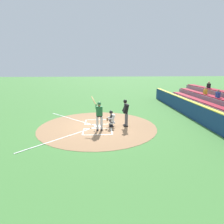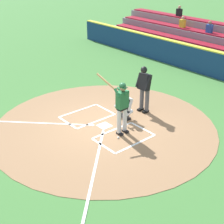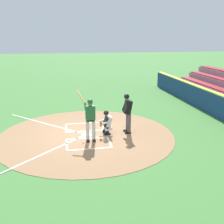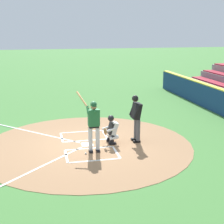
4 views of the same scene
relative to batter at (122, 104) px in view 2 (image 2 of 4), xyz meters
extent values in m
plane|color=#427A38|center=(0.79, 0.12, -1.10)|extent=(120.00, 120.00, 0.00)
cylinder|color=#99704C|center=(0.79, 0.12, -1.09)|extent=(8.00, 8.00, 0.01)
cube|color=white|center=(0.79, 0.12, -1.08)|extent=(0.44, 0.44, 0.01)
cube|color=white|center=(-0.26, -0.78, -1.08)|extent=(1.20, 0.08, 0.01)
cube|color=white|center=(-0.26, 1.02, -1.08)|extent=(1.20, 0.08, 0.01)
cube|color=white|center=(0.34, 0.12, -1.08)|extent=(0.08, 1.80, 0.01)
cube|color=white|center=(-0.86, 0.12, -1.08)|extent=(0.08, 1.80, 0.01)
cube|color=white|center=(1.84, -0.78, -1.08)|extent=(1.20, 0.08, 0.01)
cube|color=white|center=(1.84, 1.02, -1.08)|extent=(1.20, 0.08, 0.01)
cube|color=white|center=(1.24, 0.12, -1.08)|extent=(0.08, 1.80, 0.01)
cube|color=white|center=(2.44, 0.12, -1.08)|extent=(0.08, 1.80, 0.01)
cube|color=white|center=(2.89, 2.22, -1.08)|extent=(3.73, 3.73, 0.01)
cube|color=white|center=(-1.31, 2.22, -1.08)|extent=(3.73, 3.73, 0.01)
cylinder|color=silver|center=(-0.01, -0.14, -0.60)|extent=(0.15, 0.15, 0.84)
cube|color=black|center=(-0.05, -0.14, -1.05)|extent=(0.26, 0.13, 0.09)
cylinder|color=silver|center=(-0.01, 0.12, -0.60)|extent=(0.15, 0.15, 0.84)
cube|color=black|center=(-0.05, 0.12, -1.05)|extent=(0.26, 0.13, 0.09)
cube|color=black|center=(-0.01, -0.01, -0.13)|extent=(0.23, 0.35, 0.10)
cube|color=#236638|center=(-0.01, -0.01, 0.18)|extent=(0.25, 0.41, 0.60)
sphere|color=#9E7051|center=(-0.03, -0.01, 0.59)|extent=(0.21, 0.21, 0.21)
sphere|color=#1E512D|center=(-0.01, -0.01, 0.66)|extent=(0.23, 0.23, 0.23)
cube|color=#1E512D|center=(-0.12, -0.01, 0.63)|extent=(0.11, 0.17, 0.02)
cylinder|color=#236638|center=(0.04, -0.03, 0.46)|extent=(0.43, 0.10, 0.21)
cylinder|color=#236638|center=(0.04, 0.18, 0.46)|extent=(0.27, 0.10, 0.29)
cylinder|color=#AD7F4C|center=(0.39, 0.33, 0.76)|extent=(0.68, 0.38, 0.53)
cylinder|color=#AD7F4C|center=(0.09, 0.17, 0.52)|extent=(0.10, 0.10, 0.08)
cube|color=black|center=(0.59, -0.83, -1.05)|extent=(0.13, 0.27, 0.09)
cube|color=black|center=(0.59, -0.79, -0.90)|extent=(0.13, 0.25, 0.37)
cylinder|color=silver|center=(0.59, -0.89, -0.82)|extent=(0.17, 0.37, 0.21)
cube|color=black|center=(0.91, -0.81, -1.05)|extent=(0.13, 0.27, 0.09)
cube|color=black|center=(0.91, -0.77, -0.90)|extent=(0.13, 0.25, 0.37)
cylinder|color=silver|center=(0.91, -0.87, -0.82)|extent=(0.17, 0.37, 0.21)
cube|color=silver|center=(0.75, -0.89, -0.48)|extent=(0.42, 0.38, 0.52)
cube|color=black|center=(0.75, -0.78, -0.48)|extent=(0.43, 0.24, 0.46)
sphere|color=#9E7051|center=(0.75, -0.82, -0.11)|extent=(0.21, 0.21, 0.21)
sphere|color=black|center=(0.75, -0.80, -0.09)|extent=(0.24, 0.24, 0.24)
cylinder|color=silver|center=(0.55, -0.73, -0.50)|extent=(0.11, 0.45, 0.20)
cylinder|color=silver|center=(0.94, -0.71, -0.50)|extent=(0.11, 0.45, 0.20)
ellipsoid|color=brown|center=(0.54, -0.53, -0.53)|extent=(0.28, 0.11, 0.28)
cylinder|color=#4C4C51|center=(0.60, -1.85, -0.59)|extent=(0.16, 0.16, 0.86)
cube|color=black|center=(0.60, -1.80, -1.05)|extent=(0.14, 0.28, 0.09)
cylinder|color=#4C4C51|center=(0.88, -1.84, -0.59)|extent=(0.16, 0.16, 0.86)
cube|color=black|center=(0.88, -1.79, -1.05)|extent=(0.14, 0.28, 0.09)
cube|color=black|center=(0.74, -1.81, 0.15)|extent=(0.45, 0.37, 0.66)
sphere|color=#9E7051|center=(0.74, -1.77, 0.62)|extent=(0.22, 0.22, 0.22)
sphere|color=black|center=(0.74, -1.75, 0.64)|extent=(0.25, 0.25, 0.25)
cylinder|color=black|center=(0.50, -1.73, 0.18)|extent=(0.11, 0.29, 0.56)
cylinder|color=black|center=(0.98, -1.72, 0.18)|extent=(0.11, 0.29, 0.56)
sphere|color=white|center=(-0.21, 0.33, -1.06)|extent=(0.07, 0.07, 0.07)
cube|color=navy|center=(0.79, -7.38, -0.47)|extent=(22.00, 0.36, 1.25)
cube|color=#284C9E|center=(3.69, -10.05, 0.56)|extent=(0.36, 0.22, 0.46)
sphere|color=#9E7051|center=(3.69, -10.05, 0.90)|extent=(0.20, 0.20, 0.20)
cube|color=yellow|center=(5.66, -10.05, 0.56)|extent=(0.36, 0.22, 0.46)
sphere|color=tan|center=(5.66, -10.05, 0.90)|extent=(0.20, 0.20, 0.20)
cube|color=black|center=(6.67, -10.90, 1.01)|extent=(0.36, 0.22, 0.46)
sphere|color=tan|center=(6.67, -10.90, 1.35)|extent=(0.20, 0.20, 0.20)
camera|label=1|loc=(-11.77, -0.05, 2.99)|focal=30.69mm
camera|label=2|loc=(-7.48, 6.74, 4.62)|focal=53.32mm
camera|label=3|loc=(-10.68, 0.99, 3.29)|focal=42.59mm
camera|label=4|loc=(-11.18, 1.84, 3.26)|focal=53.28mm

